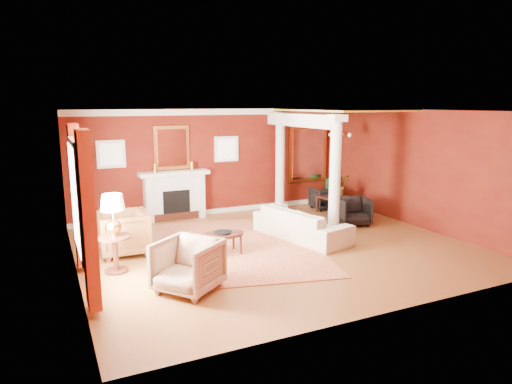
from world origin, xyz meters
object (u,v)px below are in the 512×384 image
armchair_leopard (123,231)px  dining_table (341,201)px  side_table (114,220)px  armchair_stripe (188,263)px  sofa (302,219)px  coffee_table (223,235)px

armchair_leopard → dining_table: (6.01, 0.89, -0.10)m
side_table → armchair_stripe: bearing=-56.1°
sofa → side_table: size_ratio=1.64×
armchair_leopard → armchair_stripe: bearing=17.5°
sofa → armchair_leopard: 3.91m
armchair_stripe → side_table: 1.77m
sofa → side_table: 4.21m
coffee_table → dining_table: (4.17, 1.76, -0.02)m
armchair_leopard → armchair_stripe: size_ratio=1.03×
armchair_leopard → coffee_table: (1.83, -0.87, -0.09)m
sofa → dining_table: (2.14, 1.48, -0.08)m
sofa → coffee_table: 2.05m
armchair_stripe → armchair_leopard: bearing=157.0°
armchair_stripe → coffee_table: bearing=103.3°
coffee_table → dining_table: 4.53m
side_table → armchair_leopard: bearing=72.5°
sofa → armchair_leopard: armchair_leopard is taller
armchair_leopard → coffee_table: bearing=66.8°
armchair_leopard → dining_table: 6.07m
sofa → armchair_stripe: 3.68m
coffee_table → side_table: 2.21m
sofa → coffee_table: (-2.03, -0.28, -0.06)m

